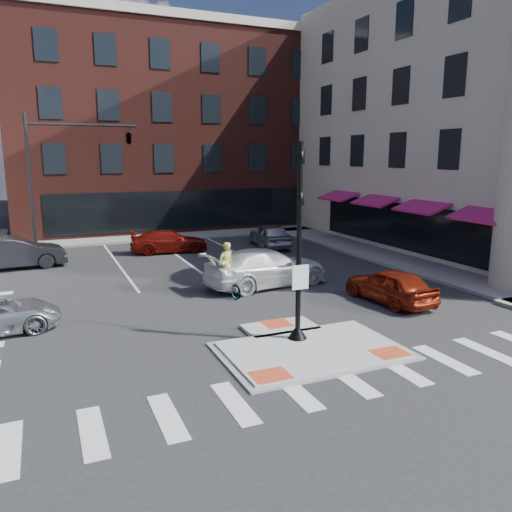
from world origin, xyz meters
name	(u,v)px	position (x,y,z in m)	size (l,w,h in m)	color
ground	(303,346)	(0.00, 0.00, 0.00)	(120.00, 120.00, 0.00)	#28282B
refuge_island	(308,348)	(0.00, -0.26, 0.05)	(5.40, 4.65, 0.13)	gray
sidewalk_e	(386,256)	(10.80, 10.00, 0.07)	(3.00, 24.00, 0.15)	gray
sidewalk_n	(194,235)	(3.00, 22.00, 0.07)	(26.00, 3.00, 0.15)	gray
building_n	(160,131)	(3.00, 31.99, 7.80)	(24.40, 18.40, 15.50)	#55201A
building_far_left	(66,161)	(-4.00, 52.00, 5.00)	(10.00, 12.00, 10.00)	slate
building_far_right	(169,153)	(9.00, 54.00, 6.00)	(12.00, 12.00, 12.00)	brown
signal_pole	(299,268)	(0.00, 0.40, 2.36)	(0.60, 0.60, 5.98)	black
mast_arm_signal	(103,147)	(-3.47, 18.00, 6.21)	(6.10, 2.24, 8.00)	black
red_sedan	(390,285)	(5.35, 2.76, 0.69)	(1.62, 4.03, 1.37)	maroon
white_pickup	(267,267)	(1.94, 7.00, 0.83)	(2.34, 5.75, 1.67)	silver
bg_car_dark	(14,253)	(-8.50, 15.21, 0.82)	(1.73, 4.97, 1.64)	#222227
bg_car_silver	(270,235)	(6.10, 15.64, 0.76)	(1.80, 4.48, 1.53)	#9DA0A4
bg_car_red	(169,241)	(-0.17, 16.47, 0.66)	(1.85, 4.56, 1.32)	maroon
cyclist	(226,278)	(-0.28, 6.09, 0.76)	(1.14, 1.91, 2.27)	#3F3F44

